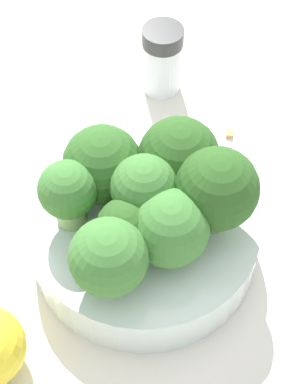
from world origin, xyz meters
name	(u,v)px	position (x,y,z in m)	size (l,w,h in m)	color
ground_plane	(144,250)	(0.00, 0.00, 0.00)	(3.00, 3.00, 0.00)	silver
bowl	(144,236)	(0.00, 0.00, 0.02)	(0.15, 0.15, 0.04)	silver
broccoli_floret_0	(143,189)	(0.00, 0.00, 0.07)	(0.04, 0.04, 0.06)	#84AD66
broccoli_floret_1	(179,158)	(-0.01, -0.04, 0.07)	(0.05, 0.05, 0.06)	#8EB770
broccoli_floret_2	(68,193)	(0.04, 0.02, 0.07)	(0.04, 0.04, 0.05)	#8EB770
broccoli_floret_3	(116,261)	(0.00, 0.05, 0.07)	(0.05, 0.05, 0.05)	#8EB770
broccoli_floret_4	(217,190)	(-0.04, -0.02, 0.07)	(0.05, 0.05, 0.06)	#84AD66
broccoli_floret_5	(170,229)	(-0.02, 0.02, 0.06)	(0.05, 0.05, 0.05)	#7A9E5B
broccoli_floret_6	(102,165)	(0.03, -0.01, 0.06)	(0.05, 0.05, 0.05)	#8EB770
broccoli_floret_7	(129,231)	(0.00, 0.03, 0.06)	(0.04, 0.04, 0.05)	#8EB770
pepper_shaker	(162,60)	(0.05, -0.15, 0.03)	(0.03, 0.03, 0.06)	silver
almond_crumb_1	(230,132)	(-0.02, -0.12, 0.00)	(0.01, 0.01, 0.01)	#AD7F4C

